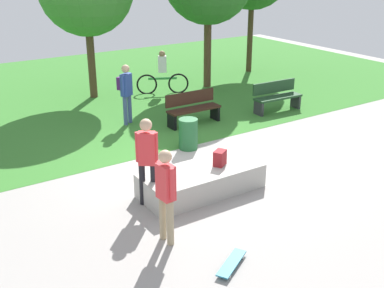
% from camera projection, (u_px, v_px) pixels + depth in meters
% --- Properties ---
extents(ground_plane, '(28.00, 28.00, 0.00)m').
position_uv_depth(ground_plane, '(196.00, 166.00, 11.18)').
color(ground_plane, '#9E9993').
extents(grass_lawn, '(26.60, 12.91, 0.01)m').
position_uv_depth(grass_lawn, '(77.00, 92.00, 17.04)').
color(grass_lawn, '#387A2D').
rests_on(grass_lawn, ground_plane).
extents(concrete_ledge, '(2.52, 1.09, 0.50)m').
position_uv_depth(concrete_ledge, '(201.00, 181.00, 9.88)').
color(concrete_ledge, '#A8A59E').
rests_on(concrete_ledge, ground_plane).
extents(backpack_on_ledge, '(0.34, 0.32, 0.32)m').
position_uv_depth(backpack_on_ledge, '(220.00, 158.00, 9.93)').
color(backpack_on_ledge, maroon).
rests_on(backpack_on_ledge, concrete_ledge).
extents(skater_performing_trick, '(0.22, 0.43, 1.68)m').
position_uv_depth(skater_performing_trick, '(166.00, 190.00, 7.91)').
color(skater_performing_trick, tan).
rests_on(skater_performing_trick, ground_plane).
extents(skater_watching, '(0.38, 0.35, 1.76)m').
position_uv_depth(skater_watching, '(147.00, 155.00, 9.11)').
color(skater_watching, black).
rests_on(skater_watching, ground_plane).
extents(skateboard_by_ledge, '(0.79, 0.58, 0.08)m').
position_uv_depth(skateboard_by_ledge, '(231.00, 263.00, 7.56)').
color(skateboard_by_ledge, teal).
rests_on(skateboard_by_ledge, ground_plane).
extents(skateboard_spare, '(0.42, 0.82, 0.08)m').
position_uv_depth(skateboard_spare, '(242.00, 174.00, 10.63)').
color(skateboard_spare, teal).
rests_on(skateboard_spare, ground_plane).
extents(park_bench_near_lamppost, '(1.62, 0.54, 0.91)m').
position_uv_depth(park_bench_near_lamppost, '(277.00, 96.00, 14.91)').
color(park_bench_near_lamppost, '#1E4223').
rests_on(park_bench_near_lamppost, ground_plane).
extents(park_bench_near_path, '(1.60, 0.48, 0.91)m').
position_uv_depth(park_bench_near_path, '(193.00, 107.00, 13.79)').
color(park_bench_near_path, '#331E14').
rests_on(park_bench_near_path, ground_plane).
extents(trash_bin, '(0.47, 0.47, 0.78)m').
position_uv_depth(trash_bin, '(188.00, 134.00, 12.03)').
color(trash_bin, '#1E592D').
rests_on(trash_bin, ground_plane).
extents(pedestrian_with_backpack, '(0.42, 0.44, 1.72)m').
position_uv_depth(pedestrian_with_backpack, '(126.00, 89.00, 13.57)').
color(pedestrian_with_backpack, '#3F5184').
rests_on(pedestrian_with_backpack, ground_plane).
extents(cyclist_on_bicycle, '(1.66, 0.85, 1.52)m').
position_uv_depth(cyclist_on_bicycle, '(162.00, 75.00, 16.73)').
color(cyclist_on_bicycle, black).
rests_on(cyclist_on_bicycle, ground_plane).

